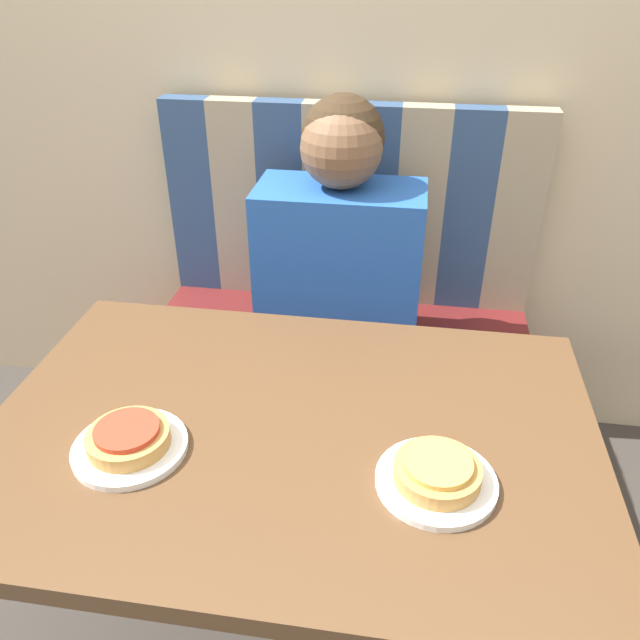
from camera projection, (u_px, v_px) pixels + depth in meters
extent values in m
cube|color=#5B1919|center=(337.00, 399.00, 1.88)|extent=(1.07, 0.54, 0.47)
cube|color=navy|center=(195.00, 197.00, 1.86)|extent=(0.13, 0.06, 0.58)
cube|color=tan|center=(238.00, 200.00, 1.85)|extent=(0.13, 0.06, 0.58)
cube|color=navy|center=(282.00, 202.00, 1.83)|extent=(0.13, 0.06, 0.58)
cube|color=tan|center=(327.00, 205.00, 1.81)|extent=(0.13, 0.06, 0.58)
cube|color=navy|center=(373.00, 207.00, 1.79)|extent=(0.13, 0.06, 0.58)
cube|color=tan|center=(420.00, 210.00, 1.78)|extent=(0.13, 0.06, 0.58)
cube|color=navy|center=(467.00, 213.00, 1.76)|extent=(0.13, 0.06, 0.58)
cube|color=tan|center=(516.00, 215.00, 1.74)|extent=(0.13, 0.06, 0.58)
cube|color=brown|center=(290.00, 433.00, 1.07)|extent=(1.04, 0.71, 0.03)
cylinder|color=brown|center=(295.00, 566.00, 1.26)|extent=(0.10, 0.10, 0.67)
cube|color=#2356B2|center=(339.00, 266.00, 1.64)|extent=(0.42, 0.23, 0.43)
sphere|color=brown|center=(341.00, 147.00, 1.48)|extent=(0.20, 0.20, 0.20)
sphere|color=#382819|center=(343.00, 137.00, 1.49)|extent=(0.20, 0.20, 0.20)
cylinder|color=white|center=(130.00, 447.00, 1.01)|extent=(0.19, 0.19, 0.01)
cylinder|color=white|center=(436.00, 481.00, 0.95)|extent=(0.19, 0.19, 0.01)
cylinder|color=#C68E47|center=(128.00, 438.00, 1.00)|extent=(0.13, 0.13, 0.03)
cylinder|color=#B73823|center=(127.00, 430.00, 0.99)|extent=(0.10, 0.10, 0.01)
cylinder|color=#C68E47|center=(437.00, 472.00, 0.94)|extent=(0.13, 0.13, 0.03)
cylinder|color=gold|center=(438.00, 464.00, 0.93)|extent=(0.10, 0.10, 0.01)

